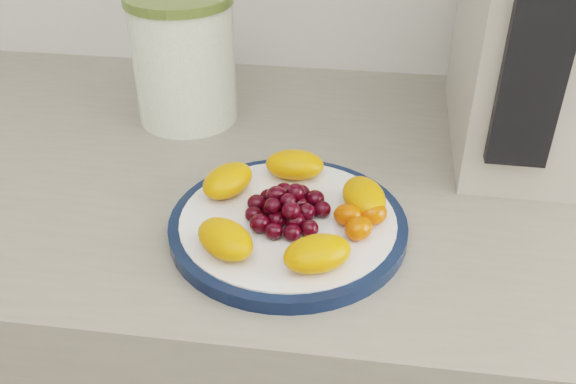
# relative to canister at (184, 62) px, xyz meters

# --- Properties ---
(plate_rim) EXTENTS (0.25, 0.25, 0.01)m
(plate_rim) POSITION_rel_canister_xyz_m (0.17, -0.24, -0.07)
(plate_rim) COLOR #0B1732
(plate_rim) RESTS_ON counter
(plate_face) EXTENTS (0.23, 0.23, 0.02)m
(plate_face) POSITION_rel_canister_xyz_m (0.17, -0.24, -0.07)
(plate_face) COLOR white
(plate_face) RESTS_ON counter
(canister) EXTENTS (0.14, 0.14, 0.16)m
(canister) POSITION_rel_canister_xyz_m (0.00, 0.00, 0.00)
(canister) COLOR #547218
(canister) RESTS_ON counter
(appliance_body) EXTENTS (0.21, 0.30, 0.37)m
(appliance_body) POSITION_rel_canister_xyz_m (0.46, 0.00, 0.10)
(appliance_body) COLOR #B3AB9C
(appliance_body) RESTS_ON counter
(appliance_panel) EXTENTS (0.06, 0.02, 0.27)m
(appliance_panel) POSITION_rel_canister_xyz_m (0.41, -0.15, 0.11)
(appliance_panel) COLOR black
(appliance_panel) RESTS_ON appliance_body
(fruit_plate) EXTENTS (0.21, 0.21, 0.03)m
(fruit_plate) POSITION_rel_canister_xyz_m (0.18, -0.24, -0.05)
(fruit_plate) COLOR orange
(fruit_plate) RESTS_ON plate_face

